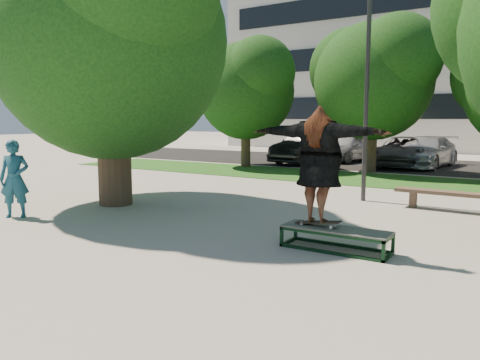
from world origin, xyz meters
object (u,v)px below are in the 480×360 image
Objects in this scene: tree_left at (110,29)px; car_dark at (306,148)px; car_silver_a at (347,148)px; car_grey at (403,152)px; car_silver_b at (425,152)px; lamppost at (367,82)px; bystander at (15,179)px; bench at (464,196)px; grind_box at (336,239)px.

tree_left is 13.52m from car_dark.
car_silver_a is at bearing 59.74° from car_dark.
car_grey is 1.02× the size of car_silver_b.
lamppost is 12.28m from car_silver_a.
bystander is 15.41m from car_dark.
tree_left reaches higher than car_silver_a.
car_silver_b is at bearing -3.16° from car_silver_a.
lamppost is 8.92m from bystander.
car_silver_a is 0.89× the size of car_dark.
car_silver_a reaches higher than car_grey.
lamppost reaches higher than bench.
car_grey is (3.89, 13.99, -3.73)m from tree_left.
car_silver_a is at bearing 157.19° from car_grey.
tree_left is at bearing -143.58° from lamppost.
car_silver_a is (-7.00, 11.50, 0.31)m from bench.
bystander is at bearing -85.91° from car_silver_a.
car_silver_b is at bearing 11.89° from car_grey.
grind_box is 15.42m from car_silver_b.
car_silver_a is at bearing 123.59° from bench.
tree_left reaches higher than bench.
bystander is 17.53m from car_silver_a.
car_silver_b is at bearing 71.40° from tree_left.
car_dark is 4.60m from car_grey.
tree_left is 9.47m from bench.
lamppost is 10.47m from car_grey.
bystander reaches higher than car_silver_b.
grind_box is at bearing -28.48° from bystander.
tree_left is 1.43× the size of car_grey.
bench is 11.09m from car_silver_b.
lamppost is (5.29, 3.91, -1.27)m from tree_left.
tree_left is 1.46× the size of car_silver_b.
car_grey reaches higher than bench.
car_dark is at bearing -115.41° from car_silver_a.
grind_box is 4.85m from bench.
car_silver_a is 3.28m from car_grey.
bystander is at bearing -142.17° from bench.
car_silver_a reaches higher than car_silver_b.
bystander is (-0.57, -2.41, -3.55)m from tree_left.
car_grey is at bearing 97.92° from lamppost.
bench is at bearing -50.11° from car_silver_a.
car_grey is (-2.56, 15.07, 0.50)m from grind_box.
car_dark reaches higher than car_grey.
car_grey is at bearing 74.46° from tree_left.
tree_left is 15.54m from car_silver_a.
bystander is 10.29m from bench.
car_silver_a is 4.09m from car_silver_b.
car_dark is (-5.89, 9.10, -2.38)m from lamppost.
bench is 11.13m from car_grey.
car_dark is (-0.03, 15.41, -0.10)m from bystander.
bystander is at bearing -101.83° from car_silver_b.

